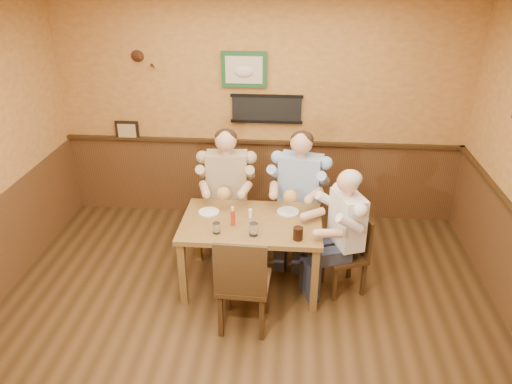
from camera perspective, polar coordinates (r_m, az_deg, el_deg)
room at (r=3.90m, az=0.06°, el=3.20°), size 5.02×5.03×2.81m
dining_table at (r=5.04m, az=-0.52°, el=-4.25°), size 1.40×0.90×0.75m
chair_back_left at (r=5.77m, az=-3.23°, el=-2.34°), size 0.45×0.45×0.92m
chair_back_right at (r=5.68m, az=4.93°, el=-2.82°), size 0.52×0.52×0.93m
chair_right_end at (r=5.16m, az=10.04°, el=-7.01°), size 0.50×0.50×0.84m
chair_near_side at (r=4.59m, az=-1.40°, el=-10.02°), size 0.48×0.48×1.00m
diner_tan_shirt at (r=5.68m, az=-3.28°, el=-0.58°), size 0.64×0.64×1.32m
diner_blue_polo at (r=5.59m, az=5.01°, el=-1.03°), size 0.74×0.74×1.34m
diner_white_elder at (r=5.06m, az=10.20°, el=-5.29°), size 0.72×0.72×1.21m
water_glass_left at (r=4.78m, az=-4.54°, el=-4.13°), size 0.09×0.09×0.11m
water_glass_mid at (r=4.73m, az=-0.29°, el=-4.29°), size 0.09×0.09×0.13m
cola_tumbler at (r=4.68m, az=4.82°, el=-4.74°), size 0.10×0.10×0.12m
hot_sauce_bottle at (r=4.88m, az=-2.67°, el=-2.87°), size 0.06×0.06×0.18m
salt_shaker at (r=5.04m, az=-0.64°, el=-2.45°), size 0.04×0.04×0.09m
pepper_shaker at (r=4.91m, az=-2.67°, el=-3.30°), size 0.05×0.05×0.10m
plate_far_left at (r=5.17m, az=-5.41°, el=-2.29°), size 0.27×0.27×0.01m
plate_far_right at (r=5.16m, az=3.67°, el=-2.27°), size 0.26×0.26×0.02m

